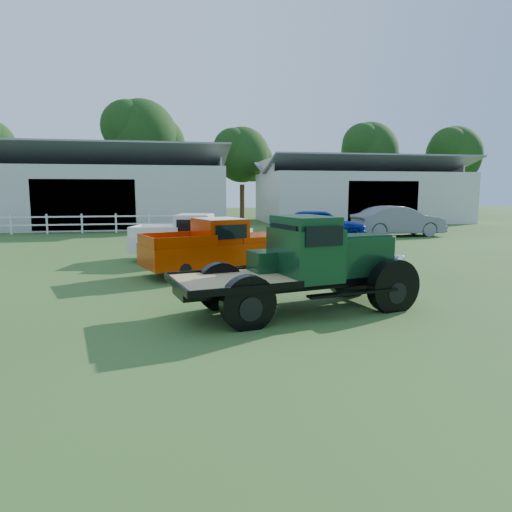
{
  "coord_description": "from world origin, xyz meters",
  "views": [
    {
      "loc": [
        -1.82,
        -9.29,
        2.58
      ],
      "look_at": [
        0.2,
        1.2,
        1.05
      ],
      "focal_mm": 32.0,
      "sensor_mm": 36.0,
      "label": 1
    }
  ],
  "objects": [
    {
      "name": "tree_e",
      "position": [
        26.0,
        32.0,
        4.75
      ],
      "size": [
        5.7,
        5.7,
        9.5
      ],
      "primitive_type": null,
      "color": "black",
      "rests_on": "ground"
    },
    {
      "name": "fence_rail",
      "position": [
        -8.0,
        20.0,
        0.6
      ],
      "size": [
        14.2,
        0.16,
        1.2
      ],
      "primitive_type": null,
      "color": "white",
      "rests_on": "ground"
    },
    {
      "name": "misc_car_blue",
      "position": [
        6.08,
        13.68,
        0.82
      ],
      "size": [
        5.06,
        2.78,
        1.63
      ],
      "primitive_type": "imported",
      "rotation": [
        0.0,
        0.0,
        1.38
      ],
      "color": "navy",
      "rests_on": "ground"
    },
    {
      "name": "tree_b",
      "position": [
        -4.0,
        34.0,
        5.75
      ],
      "size": [
        6.9,
        6.9,
        11.5
      ],
      "primitive_type": null,
      "color": "black",
      "rests_on": "ground"
    },
    {
      "name": "tree_c",
      "position": [
        5.0,
        33.0,
        4.5
      ],
      "size": [
        5.4,
        5.4,
        9.0
      ],
      "primitive_type": null,
      "color": "black",
      "rests_on": "ground"
    },
    {
      "name": "vintage_flatbed",
      "position": [
        0.94,
        0.02,
        1.02
      ],
      "size": [
        5.49,
        3.09,
        2.05
      ],
      "primitive_type": null,
      "rotation": [
        0.0,
        0.0,
        0.21
      ],
      "color": "#12391F",
      "rests_on": "ground"
    },
    {
      "name": "white_pickup",
      "position": [
        -0.95,
        7.77,
        0.84
      ],
      "size": [
        4.88,
        2.85,
        1.69
      ],
      "primitive_type": null,
      "rotation": [
        0.0,
        0.0,
        -0.25
      ],
      "color": "silver",
      "rests_on": "ground"
    },
    {
      "name": "shed_right",
      "position": [
        14.0,
        27.0,
        2.6
      ],
      "size": [
        16.8,
        9.2,
        5.2
      ],
      "primitive_type": null,
      "color": "#A1A1A1",
      "rests_on": "ground"
    },
    {
      "name": "misc_car_grey",
      "position": [
        11.04,
        14.68,
        0.86
      ],
      "size": [
        5.25,
        1.95,
        1.72
      ],
      "primitive_type": "imported",
      "rotation": [
        0.0,
        0.0,
        1.6
      ],
      "color": "slate",
      "rests_on": "ground"
    },
    {
      "name": "tree_d",
      "position": [
        18.0,
        34.0,
        5.0
      ],
      "size": [
        6.0,
        6.0,
        10.0
      ],
      "primitive_type": null,
      "color": "black",
      "rests_on": "ground"
    },
    {
      "name": "red_pickup",
      "position": [
        -0.33,
        4.9,
        0.87
      ],
      "size": [
        5.13,
        3.33,
        1.75
      ],
      "primitive_type": null,
      "rotation": [
        0.0,
        0.0,
        0.34
      ],
      "color": "#B12A02",
      "rests_on": "ground"
    },
    {
      "name": "ground",
      "position": [
        0.0,
        0.0,
        0.0
      ],
      "size": [
        120.0,
        120.0,
        0.0
      ],
      "primitive_type": "plane",
      "color": "#355021"
    },
    {
      "name": "shed_left",
      "position": [
        -7.0,
        26.0,
        2.8
      ],
      "size": [
        18.8,
        10.2,
        5.6
      ],
      "primitive_type": null,
      "color": "#A1A1A1",
      "rests_on": "ground"
    }
  ]
}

